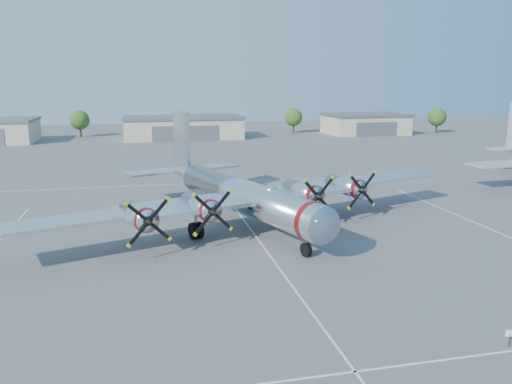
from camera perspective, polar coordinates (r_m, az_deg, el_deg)
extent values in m
plane|color=#5E5E61|center=(44.86, -0.08, -5.04)|extent=(260.00, 260.00, 0.00)
cube|color=silver|center=(40.25, 1.47, -7.12)|extent=(0.15, 40.00, 0.01)
cube|color=silver|center=(50.10, 26.78, -4.53)|extent=(0.15, 40.00, 0.01)
cube|color=silver|center=(25.66, 11.26, -19.50)|extent=(60.00, 0.15, 0.01)
cube|color=silver|center=(68.75, -4.58, 1.10)|extent=(60.00, 0.15, 0.01)
cube|color=#B5AF8F|center=(124.62, -8.31, 7.21)|extent=(28.00, 14.00, 4.80)
cube|color=slate|center=(124.41, -8.35, 8.45)|extent=(28.60, 14.60, 0.60)
cube|color=slate|center=(117.68, -8.04, 6.63)|extent=(15.40, 0.20, 3.60)
cube|color=#B5AF8F|center=(136.82, 12.34, 7.52)|extent=(20.00, 14.00, 4.80)
cube|color=slate|center=(136.63, 12.39, 8.64)|extent=(20.60, 14.60, 0.60)
cube|color=slate|center=(130.53, 13.62, 6.97)|extent=(11.00, 0.20, 3.60)
cylinder|color=#382619|center=(133.27, -19.42, 6.54)|extent=(0.50, 0.50, 2.80)
sphere|color=#284D16|center=(133.04, -19.50, 7.76)|extent=(4.80, 4.80, 4.80)
cylinder|color=#382619|center=(136.12, 4.29, 7.32)|extent=(0.50, 0.50, 2.80)
sphere|color=#284D16|center=(135.90, 4.31, 8.51)|extent=(4.80, 4.80, 4.80)
cylinder|color=#382619|center=(144.72, 19.92, 6.92)|extent=(0.50, 0.50, 2.80)
sphere|color=#284D16|center=(144.51, 20.00, 8.04)|extent=(4.80, 4.80, 4.80)
cylinder|color=black|center=(30.05, 27.00, -14.89)|extent=(0.05, 0.05, 0.73)
cube|color=white|center=(29.87, 27.08, -14.18)|extent=(0.49, 0.17, 0.36)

